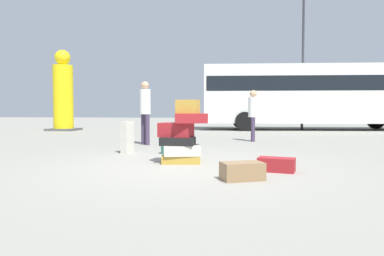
{
  "coord_description": "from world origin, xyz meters",
  "views": [
    {
      "loc": [
        0.89,
        -6.01,
        0.97
      ],
      "look_at": [
        -0.14,
        1.91,
        0.57
      ],
      "focal_mm": 32.89,
      "sensor_mm": 36.0,
      "label": 1
    }
  ],
  "objects": [
    {
      "name": "lamp_post",
      "position": [
        4.09,
        12.23,
        4.51
      ],
      "size": [
        0.36,
        0.36,
        7.06
      ],
      "color": "#333338",
      "rests_on": "ground"
    },
    {
      "name": "person_bearded_onlooker",
      "position": [
        1.36,
        5.12,
        0.95
      ],
      "size": [
        0.3,
        0.34,
        1.59
      ],
      "rotation": [
        0.0,
        0.0,
        -1.66
      ],
      "color": "#3F334C",
      "rests_on": "ground"
    },
    {
      "name": "suitcase_brown_upright_blue",
      "position": [
        0.95,
        -1.12,
        0.12
      ],
      "size": [
        0.65,
        0.52,
        0.25
      ],
      "primitive_type": "cube",
      "rotation": [
        0.0,
        0.0,
        0.39
      ],
      "color": "olive",
      "rests_on": "ground"
    },
    {
      "name": "yellow_dummy_statue",
      "position": [
        -7.45,
        9.97,
        1.71
      ],
      "size": [
        1.31,
        1.31,
        3.85
      ],
      "color": "yellow",
      "rests_on": "ground"
    },
    {
      "name": "suitcase_tower",
      "position": [
        -0.13,
        0.33,
        0.48
      ],
      "size": [
        0.93,
        0.59,
        1.16
      ],
      "color": "#B28C33",
      "rests_on": "ground"
    },
    {
      "name": "suitcase_teal_left_side",
      "position": [
        -0.43,
        1.71,
        0.15
      ],
      "size": [
        0.75,
        0.53,
        0.3
      ],
      "primitive_type": "cube",
      "rotation": [
        0.0,
        0.0,
        -0.23
      ],
      "color": "#26594C",
      "rests_on": "ground"
    },
    {
      "name": "ground_plane",
      "position": [
        0.0,
        0.0,
        0.0
      ],
      "size": [
        80.0,
        80.0,
        0.0
      ],
      "primitive_type": "plane",
      "color": "gray"
    },
    {
      "name": "parked_bus",
      "position": [
        4.67,
        12.17,
        1.84
      ],
      "size": [
        11.09,
        3.29,
        3.15
      ],
      "rotation": [
        0.0,
        0.0,
        0.07
      ],
      "color": "silver",
      "rests_on": "ground"
    },
    {
      "name": "person_tourist_with_camera",
      "position": [
        -1.69,
        3.59,
        1.06
      ],
      "size": [
        0.3,
        0.3,
        1.78
      ],
      "rotation": [
        0.0,
        0.0,
        -0.74
      ],
      "color": "#3F334C",
      "rests_on": "ground"
    },
    {
      "name": "suitcase_cream_behind_tower",
      "position": [
        -1.59,
        1.65,
        0.36
      ],
      "size": [
        0.25,
        0.33,
        0.72
      ],
      "primitive_type": "cube",
      "rotation": [
        0.0,
        0.0,
        -0.32
      ],
      "color": "beige",
      "rests_on": "ground"
    },
    {
      "name": "suitcase_maroon_foreground_near",
      "position": [
        1.5,
        -0.36,
        0.11
      ],
      "size": [
        0.62,
        0.44,
        0.22
      ],
      "primitive_type": "cube",
      "rotation": [
        0.0,
        0.0,
        -0.26
      ],
      "color": "maroon",
      "rests_on": "ground"
    }
  ]
}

